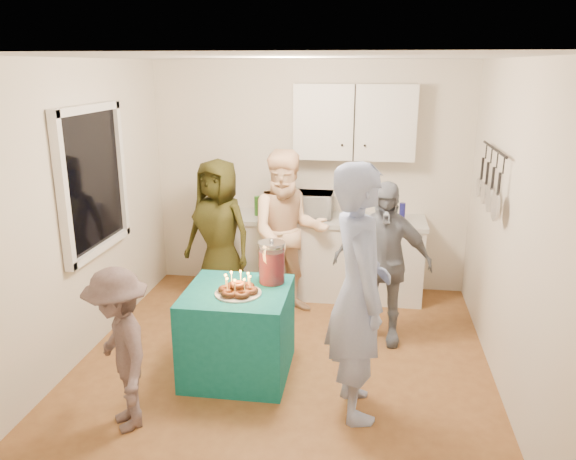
# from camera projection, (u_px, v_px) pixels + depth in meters

# --- Properties ---
(floor) EXTENTS (4.00, 4.00, 0.00)m
(floor) POSITION_uv_depth(u_px,v_px,m) (282.00, 367.00, 4.92)
(floor) COLOR brown
(floor) RESTS_ON ground
(ceiling) EXTENTS (4.00, 4.00, 0.00)m
(ceiling) POSITION_uv_depth(u_px,v_px,m) (281.00, 57.00, 4.18)
(ceiling) COLOR white
(ceiling) RESTS_ON floor
(back_wall) EXTENTS (3.60, 3.60, 0.00)m
(back_wall) POSITION_uv_depth(u_px,v_px,m) (310.00, 177.00, 6.44)
(back_wall) COLOR silver
(back_wall) RESTS_ON floor
(left_wall) EXTENTS (4.00, 4.00, 0.00)m
(left_wall) POSITION_uv_depth(u_px,v_px,m) (75.00, 216.00, 4.81)
(left_wall) COLOR silver
(left_wall) RESTS_ON floor
(right_wall) EXTENTS (4.00, 4.00, 0.00)m
(right_wall) POSITION_uv_depth(u_px,v_px,m) (513.00, 234.00, 4.29)
(right_wall) COLOR silver
(right_wall) RESTS_ON floor
(window_night) EXTENTS (0.04, 1.00, 1.20)m
(window_night) POSITION_uv_depth(u_px,v_px,m) (92.00, 180.00, 5.02)
(window_night) COLOR black
(window_night) RESTS_ON left_wall
(counter) EXTENTS (2.20, 0.58, 0.86)m
(counter) POSITION_uv_depth(u_px,v_px,m) (323.00, 258.00, 6.38)
(counter) COLOR white
(counter) RESTS_ON floor
(countertop) EXTENTS (2.24, 0.62, 0.05)m
(countertop) POSITION_uv_depth(u_px,v_px,m) (324.00, 220.00, 6.25)
(countertop) COLOR beige
(countertop) RESTS_ON counter
(upper_cabinet) EXTENTS (1.30, 0.30, 0.80)m
(upper_cabinet) POSITION_uv_depth(u_px,v_px,m) (355.00, 122.00, 6.05)
(upper_cabinet) COLOR white
(upper_cabinet) RESTS_ON back_wall
(pot_rack) EXTENTS (0.12, 1.00, 0.60)m
(pot_rack) POSITION_uv_depth(u_px,v_px,m) (489.00, 178.00, 4.88)
(pot_rack) COLOR black
(pot_rack) RESTS_ON right_wall
(microwave) EXTENTS (0.50, 0.34, 0.28)m
(microwave) POSITION_uv_depth(u_px,v_px,m) (310.00, 205.00, 6.23)
(microwave) COLOR white
(microwave) RESTS_ON countertop
(party_table) EXTENTS (0.86, 0.86, 0.76)m
(party_table) POSITION_uv_depth(u_px,v_px,m) (238.00, 332.00, 4.73)
(party_table) COLOR #106D6A
(party_table) RESTS_ON floor
(donut_cake) EXTENTS (0.38, 0.38, 0.18)m
(donut_cake) POSITION_uv_depth(u_px,v_px,m) (238.00, 284.00, 4.52)
(donut_cake) COLOR #381C0C
(donut_cake) RESTS_ON party_table
(punch_jar) EXTENTS (0.22, 0.22, 0.34)m
(punch_jar) POSITION_uv_depth(u_px,v_px,m) (272.00, 264.00, 4.74)
(punch_jar) COLOR #AD0D1F
(punch_jar) RESTS_ON party_table
(man_birthday) EXTENTS (0.62, 0.79, 1.92)m
(man_birthday) POSITION_uv_depth(u_px,v_px,m) (359.00, 293.00, 4.05)
(man_birthday) COLOR #95A7D9
(man_birthday) RESTS_ON floor
(woman_back_left) EXTENTS (0.91, 0.74, 1.61)m
(woman_back_left) POSITION_uv_depth(u_px,v_px,m) (219.00, 233.00, 6.02)
(woman_back_left) COLOR #4E4C16
(woman_back_left) RESTS_ON floor
(woman_back_center) EXTENTS (0.99, 0.87, 1.74)m
(woman_back_center) POSITION_uv_depth(u_px,v_px,m) (288.00, 233.00, 5.79)
(woman_back_center) COLOR #FFB585
(woman_back_center) RESTS_ON floor
(woman_back_right) EXTENTS (0.92, 0.39, 1.56)m
(woman_back_right) POSITION_uv_depth(u_px,v_px,m) (382.00, 263.00, 5.19)
(woman_back_right) COLOR black
(woman_back_right) RESTS_ON floor
(child_near_left) EXTENTS (0.84, 0.90, 1.22)m
(child_near_left) POSITION_uv_depth(u_px,v_px,m) (120.00, 350.00, 3.96)
(child_near_left) COLOR #4E3E3F
(child_near_left) RESTS_ON floor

